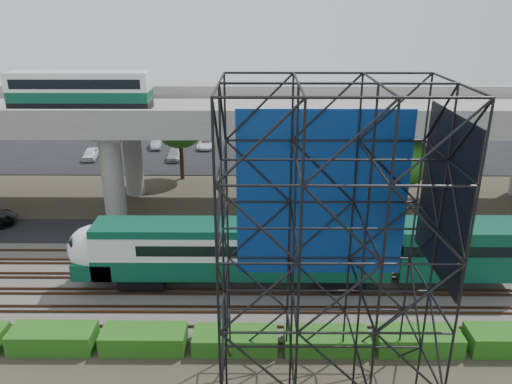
{
  "coord_description": "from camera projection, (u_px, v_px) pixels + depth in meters",
  "views": [
    {
      "loc": [
        2.3,
        -26.94,
        17.83
      ],
      "look_at": [
        2.08,
        6.0,
        5.31
      ],
      "focal_mm": 35.0,
      "sensor_mm": 36.0,
      "label": 1
    }
  ],
  "objects": [
    {
      "name": "overpass",
      "position": [
        222.0,
        120.0,
        43.57
      ],
      "size": [
        80.0,
        12.0,
        12.4
      ],
      "color": "#9E9B93",
      "rests_on": "ground"
    },
    {
      "name": "harbor_water",
      "position": [
        246.0,
        116.0,
        83.87
      ],
      "size": [
        140.0,
        40.0,
        0.03
      ],
      "primitive_type": "cube",
      "color": "#43546E",
      "rests_on": "ground"
    },
    {
      "name": "service_road",
      "position": [
        231.0,
        232.0,
        41.33
      ],
      "size": [
        90.0,
        5.0,
        0.08
      ],
      "primitive_type": "cube",
      "color": "black",
      "rests_on": "ground"
    },
    {
      "name": "hedge_strip",
      "position": [
        235.0,
        340.0,
        27.3
      ],
      "size": [
        34.6,
        1.8,
        1.2
      ],
      "color": "#1A5112",
      "rests_on": "ground"
    },
    {
      "name": "rail_tracks",
      "position": [
        225.0,
        283.0,
        33.3
      ],
      "size": [
        90.0,
        9.52,
        0.16
      ],
      "color": "#472D1E",
      "rests_on": "ballast_bed"
    },
    {
      "name": "commuter_train",
      "position": [
        274.0,
        249.0,
        32.35
      ],
      "size": [
        29.3,
        3.06,
        4.3
      ],
      "color": "black",
      "rests_on": "rail_tracks"
    },
    {
      "name": "scaffold_tower",
      "position": [
        329.0,
        261.0,
        21.38
      ],
      "size": [
        9.36,
        6.36,
        15.0
      ],
      "color": "black",
      "rests_on": "ground"
    },
    {
      "name": "parked_cars",
      "position": [
        248.0,
        148.0,
        62.67
      ],
      "size": [
        36.39,
        9.57,
        1.3
      ],
      "color": "white",
      "rests_on": "parking_lot"
    },
    {
      "name": "ground",
      "position": [
        223.0,
        304.0,
        31.53
      ],
      "size": [
        140.0,
        140.0,
        0.0
      ],
      "primitive_type": "plane",
      "color": "#474233",
      "rests_on": "ground"
    },
    {
      "name": "trees",
      "position": [
        182.0,
        149.0,
        44.69
      ],
      "size": [
        40.94,
        16.94,
        7.69
      ],
      "color": "#382314",
      "rests_on": "ground"
    },
    {
      "name": "ballast_bed",
      "position": [
        225.0,
        286.0,
        33.36
      ],
      "size": [
        90.0,
        12.0,
        0.2
      ],
      "primitive_type": "cube",
      "color": "slate",
      "rests_on": "ground"
    },
    {
      "name": "parking_lot",
      "position": [
        241.0,
        153.0,
        63.29
      ],
      "size": [
        90.0,
        18.0,
        0.08
      ],
      "primitive_type": "cube",
      "color": "black",
      "rests_on": "ground"
    }
  ]
}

